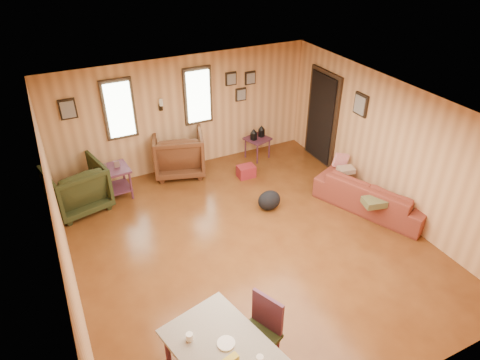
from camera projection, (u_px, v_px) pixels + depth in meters
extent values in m
cube|color=brown|center=(250.00, 245.00, 7.17)|extent=(5.50, 6.00, 0.02)
cube|color=#997C5B|center=(253.00, 110.00, 5.89)|extent=(5.50, 6.00, 0.02)
cube|color=tan|center=(184.00, 114.00, 8.82)|extent=(5.50, 0.02, 2.40)
cube|color=tan|center=(391.00, 331.00, 4.23)|extent=(5.50, 0.02, 2.40)
cube|color=tan|center=(61.00, 235.00, 5.50)|extent=(0.02, 6.00, 2.40)
cube|color=tan|center=(390.00, 147.00, 7.56)|extent=(0.02, 6.00, 2.40)
cube|color=black|center=(119.00, 109.00, 8.12)|extent=(0.60, 0.05, 1.20)
cube|color=#E0F2D1|center=(120.00, 110.00, 8.09)|extent=(0.48, 0.04, 1.06)
cube|color=black|center=(198.00, 96.00, 8.72)|extent=(0.60, 0.05, 1.20)
cube|color=#E0F2D1|center=(199.00, 97.00, 8.68)|extent=(0.48, 0.04, 1.06)
cube|color=black|center=(161.00, 108.00, 8.45)|extent=(0.07, 0.05, 0.12)
cylinder|color=silver|center=(161.00, 102.00, 8.34)|extent=(0.07, 0.07, 0.14)
cube|color=black|center=(322.00, 118.00, 9.13)|extent=(0.06, 1.00, 2.05)
cube|color=black|center=(321.00, 118.00, 9.12)|extent=(0.04, 0.82, 1.90)
cube|color=black|center=(231.00, 79.00, 8.86)|extent=(0.24, 0.04, 0.28)
cube|color=#9E998C|center=(232.00, 79.00, 8.84)|extent=(0.19, 0.02, 0.22)
cube|color=black|center=(250.00, 78.00, 9.06)|extent=(0.24, 0.04, 0.28)
cube|color=#9E998C|center=(251.00, 78.00, 9.03)|extent=(0.19, 0.02, 0.22)
cube|color=black|center=(241.00, 94.00, 9.15)|extent=(0.24, 0.04, 0.28)
cube|color=#9E998C|center=(241.00, 95.00, 9.13)|extent=(0.19, 0.02, 0.22)
cube|color=black|center=(68.00, 109.00, 7.69)|extent=(0.30, 0.04, 0.38)
cube|color=#9E998C|center=(68.00, 110.00, 7.67)|extent=(0.24, 0.02, 0.31)
cube|color=black|center=(361.00, 105.00, 7.92)|extent=(0.04, 0.34, 0.42)
cube|color=#9E998C|center=(360.00, 105.00, 7.91)|extent=(0.02, 0.27, 0.34)
imported|color=maroon|center=(374.00, 190.00, 7.84)|extent=(1.38, 2.16, 0.82)
imported|color=#532E19|center=(179.00, 150.00, 8.91)|extent=(1.24, 1.20, 1.04)
imported|color=#262C14|center=(76.00, 185.00, 7.80)|extent=(1.15, 1.10, 0.99)
cube|color=#56263A|center=(112.00, 170.00, 8.04)|extent=(0.65, 0.60, 0.04)
cube|color=#56263A|center=(115.00, 188.00, 8.26)|extent=(0.59, 0.54, 0.03)
cylinder|color=#56263A|center=(104.00, 193.00, 7.94)|extent=(0.05, 0.05, 0.60)
cylinder|color=#56263A|center=(131.00, 185.00, 8.16)|extent=(0.05, 0.05, 0.60)
cylinder|color=#56263A|center=(98.00, 182.00, 8.26)|extent=(0.05, 0.05, 0.60)
cylinder|color=#56263A|center=(124.00, 175.00, 8.48)|extent=(0.05, 0.05, 0.60)
cube|color=brown|center=(104.00, 167.00, 7.94)|extent=(0.11, 0.03, 0.14)
cube|color=brown|center=(117.00, 164.00, 8.05)|extent=(0.10, 0.03, 0.13)
cube|color=#56263A|center=(257.00, 139.00, 9.47)|extent=(0.59, 0.59, 0.04)
cylinder|color=#56263A|center=(257.00, 154.00, 9.36)|extent=(0.04, 0.04, 0.47)
cylinder|color=#56263A|center=(269.00, 148.00, 9.58)|extent=(0.04, 0.04, 0.47)
cylinder|color=#56263A|center=(245.00, 148.00, 9.60)|extent=(0.04, 0.04, 0.47)
cylinder|color=#56263A|center=(257.00, 143.00, 9.82)|extent=(0.04, 0.04, 0.47)
cube|color=black|center=(254.00, 136.00, 9.34)|extent=(0.13, 0.13, 0.17)
cone|color=black|center=(254.00, 131.00, 9.27)|extent=(0.18, 0.18, 0.09)
cube|color=black|center=(261.00, 133.00, 9.48)|extent=(0.13, 0.13, 0.17)
cone|color=black|center=(262.00, 127.00, 9.41)|extent=(0.18, 0.18, 0.09)
cube|color=maroon|center=(246.00, 171.00, 8.94)|extent=(0.36, 0.27, 0.25)
ellipsoid|color=black|center=(269.00, 200.00, 7.93)|extent=(0.49, 0.40, 0.38)
cube|color=brown|center=(374.00, 202.00, 7.38)|extent=(0.42, 0.37, 0.12)
cube|color=red|center=(341.00, 160.00, 8.47)|extent=(0.34, 0.16, 0.33)
cube|color=gray|center=(346.00, 170.00, 8.33)|extent=(0.36, 0.30, 0.09)
cube|color=gray|center=(228.00, 354.00, 4.54)|extent=(1.23, 1.66, 0.05)
cylinder|color=#56263A|center=(168.00, 356.00, 4.95)|extent=(0.07, 0.07, 0.72)
cylinder|color=#56263A|center=(220.00, 322.00, 5.36)|extent=(0.07, 0.07, 0.72)
cylinder|color=white|center=(260.00, 360.00, 4.40)|extent=(0.10, 0.10, 0.09)
cylinder|color=white|center=(190.00, 337.00, 4.64)|extent=(0.10, 0.10, 0.09)
cylinder|color=white|center=(226.00, 343.00, 4.61)|extent=(0.24, 0.24, 0.02)
cube|color=yellow|center=(230.00, 360.00, 4.42)|extent=(0.19, 0.12, 0.06)
cube|color=#262C14|center=(257.00, 338.00, 5.01)|extent=(0.60, 0.60, 0.05)
cube|color=#56263A|center=(268.00, 312.00, 4.99)|extent=(0.21, 0.41, 0.49)
cylinder|color=#56263A|center=(278.00, 350.00, 5.16)|extent=(0.05, 0.05, 0.47)
cylinder|color=#56263A|center=(235.00, 353.00, 5.12)|extent=(0.05, 0.05, 0.47)
cylinder|color=#56263A|center=(254.00, 333.00, 5.36)|extent=(0.05, 0.05, 0.47)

